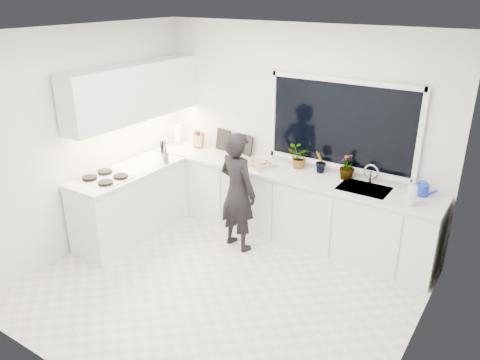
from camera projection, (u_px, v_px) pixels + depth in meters
The scene contains 25 objects.
floor at pixel (219, 287), 5.20m from camera, with size 4.00×3.50×0.02m, color beige.
wall_back at pixel (297, 132), 6.04m from camera, with size 4.00×0.02×2.70m, color white.
wall_left at pixel (84, 141), 5.70m from camera, with size 0.02×3.50×2.70m, color white.
wall_right at pixel (425, 226), 3.65m from camera, with size 0.02×3.50×2.70m, color white.
ceiling at pixel (214, 32), 4.16m from camera, with size 4.00×3.50×0.02m, color white.
window at pixel (341, 125), 5.63m from camera, with size 1.80×0.02×1.00m, color black.
base_cabinets_back at pixel (283, 204), 6.14m from camera, with size 3.92×0.58×0.88m, color white.
base_cabinets_left at pixel (131, 204), 6.14m from camera, with size 0.58×1.60×0.88m, color white.
countertop_back at pixel (284, 172), 5.96m from camera, with size 3.94×0.62×0.04m, color silver.
countertop_left at pixel (128, 172), 5.97m from camera, with size 0.62×1.60×0.04m, color silver.
upper_cabinets at pixel (135, 92), 5.94m from camera, with size 0.34×2.10×0.70m, color white.
sink at pixel (364, 192), 5.45m from camera, with size 0.58×0.42×0.14m, color silver.
faucet at pixel (371, 174), 5.54m from camera, with size 0.03×0.03×0.22m, color silver.
stovetop at pixel (105, 177), 5.69m from camera, with size 0.56×0.48×0.03m, color black.
person at pixel (237, 192), 5.73m from camera, with size 0.55×0.36×1.52m, color black.
pizza_tray at pixel (257, 164), 6.13m from camera, with size 0.44×0.33×0.03m, color silver.
pizza at pixel (257, 163), 6.12m from camera, with size 0.40×0.29×0.01m, color #C8421A.
watering_can at pixel (422, 190), 5.22m from camera, with size 0.14×0.14×0.13m, color #132FB6.
paper_towel_roll at pixel (178, 135), 6.93m from camera, with size 0.11×0.11×0.26m, color white.
knife_block at pixel (199, 140), 6.78m from camera, with size 0.13×0.10×0.22m, color olive.
utensil_crock at pixel (164, 158), 6.17m from camera, with size 0.13×0.13×0.16m, color silver.
picture_frame_large at pixel (247, 145), 6.46m from camera, with size 0.22×0.02×0.28m, color black.
picture_frame_small at pixel (223, 140), 6.66m from camera, with size 0.25×0.02×0.30m, color black.
herb_plants at pixel (317, 161), 5.84m from camera, with size 0.93×0.32×0.33m.
soap_bottles at pixel (411, 192), 4.97m from camera, with size 0.15×0.15×0.31m.
Camera 1 is at (2.59, -3.50, 3.08)m, focal length 35.00 mm.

